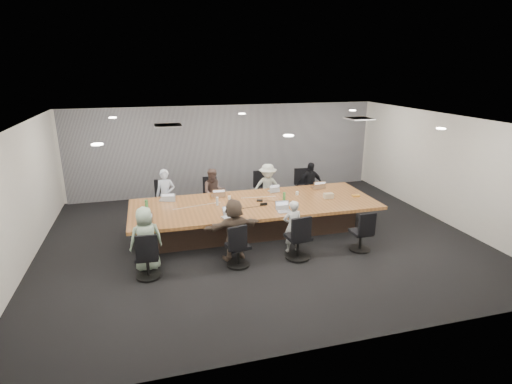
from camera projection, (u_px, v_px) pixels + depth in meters
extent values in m
cube|color=black|center=(260.00, 238.00, 9.58)|extent=(10.00, 8.00, 0.00)
cube|color=white|center=(261.00, 121.00, 8.74)|extent=(10.00, 8.00, 0.00)
cube|color=beige|center=(227.00, 149.00, 12.84)|extent=(10.00, 0.00, 2.80)
cube|color=beige|center=(340.00, 260.00, 5.48)|extent=(10.00, 0.00, 2.80)
cube|color=beige|center=(18.00, 201.00, 7.90)|extent=(0.00, 8.00, 2.80)
cube|color=beige|center=(444.00, 169.00, 10.42)|extent=(0.00, 8.00, 2.80)
cube|color=gray|center=(227.00, 150.00, 12.77)|extent=(9.80, 0.04, 2.80)
cube|color=#37271F|center=(255.00, 218.00, 9.94)|extent=(4.80, 1.40, 0.66)
cube|color=#9A6030|center=(255.00, 204.00, 9.83)|extent=(6.00, 2.20, 0.08)
imported|color=silver|center=(166.00, 195.00, 10.55)|extent=(0.57, 0.45, 1.39)
cube|color=#B2B2B7|center=(167.00, 200.00, 10.03)|extent=(0.39, 0.31, 0.02)
imported|color=#4E3B36|center=(214.00, 192.00, 10.88)|extent=(0.67, 0.54, 1.33)
cube|color=#8C6647|center=(217.00, 195.00, 10.35)|extent=(0.35, 0.26, 0.02)
imported|color=#ACB5AB|center=(268.00, 188.00, 11.26)|extent=(0.96, 0.66, 1.36)
cube|color=#B2B2B7|center=(274.00, 191.00, 10.73)|extent=(0.31, 0.23, 0.02)
imported|color=black|center=(310.00, 185.00, 11.59)|extent=(0.80, 0.38, 1.33)
cube|color=#8C6647|center=(317.00, 187.00, 11.06)|extent=(0.36, 0.26, 0.02)
imported|color=#96B299|center=(146.00, 239.00, 7.94)|extent=(0.72, 0.53, 1.33)
cube|color=#8C6647|center=(145.00, 225.00, 8.42)|extent=(0.32, 0.24, 0.02)
imported|color=brown|center=(234.00, 229.00, 8.39)|extent=(1.29, 0.55, 1.34)
cube|color=#B2B2B7|center=(229.00, 217.00, 8.87)|extent=(0.34, 0.27, 0.02)
imported|color=silver|center=(293.00, 226.00, 8.74)|extent=(0.44, 0.29, 1.19)
cube|color=#B2B2B7|center=(284.00, 212.00, 9.20)|extent=(0.33, 0.23, 0.02)
cylinder|color=#3D883F|center=(147.00, 205.00, 9.26)|extent=(0.09, 0.09, 0.26)
cylinder|color=#3D883F|center=(284.00, 197.00, 9.86)|extent=(0.08, 0.08, 0.24)
cylinder|color=silver|center=(217.00, 201.00, 9.62)|extent=(0.08, 0.08, 0.21)
cylinder|color=white|center=(229.00, 198.00, 10.04)|extent=(0.08, 0.08, 0.10)
cylinder|color=white|center=(297.00, 193.00, 10.41)|extent=(0.10, 0.10, 0.09)
cylinder|color=brown|center=(143.00, 212.00, 9.07)|extent=(0.11, 0.11, 0.11)
cube|color=black|center=(235.00, 210.00, 9.27)|extent=(0.19, 0.15, 0.03)
cube|color=black|center=(260.00, 201.00, 9.94)|extent=(0.17, 0.14, 0.03)
cube|color=black|center=(264.00, 204.00, 9.62)|extent=(0.17, 0.05, 0.06)
cube|color=tan|center=(329.00, 196.00, 10.14)|extent=(0.25, 0.17, 0.13)
cube|color=orange|center=(356.00, 196.00, 10.30)|extent=(0.20, 0.16, 0.04)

